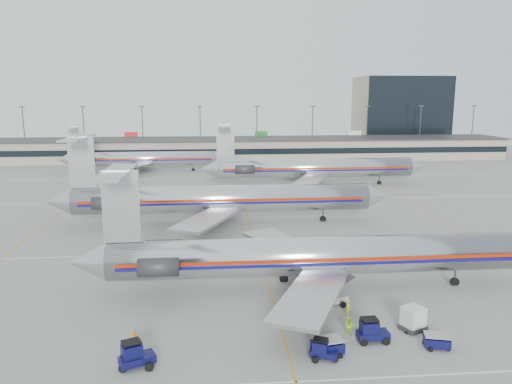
{
  "coord_description": "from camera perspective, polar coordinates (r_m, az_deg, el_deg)",
  "views": [
    {
      "loc": [
        -5.29,
        -47.78,
        18.79
      ],
      "look_at": [
        1.08,
        24.89,
        4.5
      ],
      "focal_mm": 35.0,
      "sensor_mm": 36.0,
      "label": 1
    }
  ],
  "objects": [
    {
      "name": "apron_markings",
      "position": [
        60.99,
        0.21,
        -6.85
      ],
      "size": [
        160.0,
        0.15,
        0.02
      ],
      "primitive_type": "cube",
      "color": "silver",
      "rests_on": "ground"
    },
    {
      "name": "ramp_worker_far",
      "position": [
        41.46,
        10.62,
        -14.88
      ],
      "size": [
        0.95,
        0.9,
        1.54
      ],
      "primitive_type": "imported",
      "rotation": [
        0.0,
        0.0,
        -0.56
      ],
      "color": "#98E916",
      "rests_on": "ground"
    },
    {
      "name": "cone_left",
      "position": [
        42.14,
        -13.84,
        -15.34
      ],
      "size": [
        0.39,
        0.39,
        0.52
      ],
      "primitive_type": "cone",
      "rotation": [
        0.0,
        0.0,
        -0.02
      ],
      "color": "#D36007",
      "rests_on": "ground"
    },
    {
      "name": "jet_foreground",
      "position": [
        48.68,
        5.99,
        -7.23
      ],
      "size": [
        46.66,
        27.47,
        12.21
      ],
      "color": "silver",
      "rests_on": "ground"
    },
    {
      "name": "tug_left",
      "position": [
        37.53,
        -13.69,
        -17.71
      ],
      "size": [
        2.74,
        2.12,
        2.0
      ],
      "rotation": [
        0.0,
        0.0,
        0.42
      ],
      "color": "#090934",
      "rests_on": "ground"
    },
    {
      "name": "jet_back_row",
      "position": [
        126.4,
        -13.09,
        3.75
      ],
      "size": [
        41.41,
        25.47,
        11.32
      ],
      "color": "silver",
      "rests_on": "ground"
    },
    {
      "name": "belt_loader",
      "position": [
        46.54,
        8.08,
        -11.93
      ],
      "size": [
        4.94,
        2.93,
        2.54
      ],
      "rotation": [
        0.0,
        0.0,
        0.4
      ],
      "color": "gray",
      "rests_on": "ground"
    },
    {
      "name": "ground",
      "position": [
        51.61,
        1.24,
        -10.27
      ],
      "size": [
        260.0,
        260.0,
        0.0
      ],
      "primitive_type": "plane",
      "color": "gray",
      "rests_on": "ground"
    },
    {
      "name": "cone_right",
      "position": [
        43.41,
        20.72,
        -14.86
      ],
      "size": [
        0.53,
        0.53,
        0.65
      ],
      "primitive_type": "cone",
      "rotation": [
        0.0,
        0.0,
        -0.12
      ],
      "color": "#D36007",
      "rests_on": "ground"
    },
    {
      "name": "cart_inner",
      "position": [
        38.61,
        8.18,
        -17.06
      ],
      "size": [
        2.39,
        1.84,
        1.23
      ],
      "rotation": [
        0.0,
        0.0,
        0.18
      ],
      "color": "#090934",
      "rests_on": "ground"
    },
    {
      "name": "jet_third_row",
      "position": [
        104.62,
        6.23,
        2.78
      ],
      "size": [
        47.79,
        29.4,
        13.07
      ],
      "color": "silver",
      "rests_on": "ground"
    },
    {
      "name": "tug_center",
      "position": [
        37.89,
        7.59,
        -17.48
      ],
      "size": [
        2.2,
        1.7,
        1.6
      ],
      "rotation": [
        0.0,
        0.0,
        -0.42
      ],
      "color": "#090934",
      "rests_on": "ground"
    },
    {
      "name": "ramp_worker_near",
      "position": [
        44.51,
        10.48,
        -12.95
      ],
      "size": [
        0.6,
        0.7,
        1.61
      ],
      "primitive_type": "imported",
      "rotation": [
        0.0,
        0.0,
        1.12
      ],
      "color": "#B7C512",
      "rests_on": "ground"
    },
    {
      "name": "tug_right",
      "position": [
        40.78,
        13.04,
        -15.26
      ],
      "size": [
        2.45,
        1.29,
        1.96
      ],
      "rotation": [
        0.0,
        0.0,
        0.03
      ],
      "color": "#090934",
      "rests_on": "ground"
    },
    {
      "name": "jet_second_row",
      "position": [
        73.27,
        -4.63,
        -0.75
      ],
      "size": [
        50.21,
        29.57,
        13.14
      ],
      "color": "silver",
      "rests_on": "ground"
    },
    {
      "name": "cart_outer",
      "position": [
        41.47,
        19.96,
        -15.7
      ],
      "size": [
        2.13,
        1.71,
        1.06
      ],
      "rotation": [
        0.0,
        0.0,
        -0.26
      ],
      "color": "#090934",
      "rests_on": "ground"
    },
    {
      "name": "uld_container",
      "position": [
        43.46,
        17.51,
        -13.63
      ],
      "size": [
        2.35,
        2.2,
        1.97
      ],
      "rotation": [
        0.0,
        0.0,
        0.44
      ],
      "color": "#2D2D30",
      "rests_on": "ground"
    },
    {
      "name": "terminal",
      "position": [
        146.69,
        -2.93,
        4.95
      ],
      "size": [
        162.0,
        17.0,
        6.25
      ],
      "color": "gray",
      "rests_on": "ground"
    },
    {
      "name": "light_mast_row",
      "position": [
        160.19,
        -3.14,
        7.41
      ],
      "size": [
        163.6,
        0.4,
        15.28
      ],
      "color": "#38383D",
      "rests_on": "ground"
    },
    {
      "name": "distant_building",
      "position": [
        188.33,
        16.12,
        8.74
      ],
      "size": [
        30.0,
        20.0,
        25.0
      ],
      "primitive_type": "cube",
      "color": "tan",
      "rests_on": "ground"
    }
  ]
}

